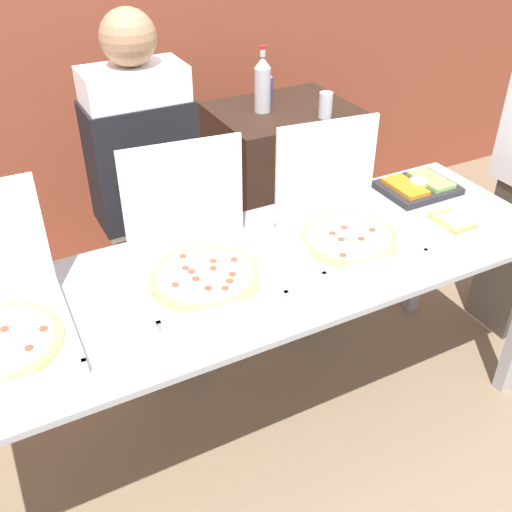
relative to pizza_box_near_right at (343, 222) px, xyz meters
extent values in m
plane|color=#847056|center=(-0.40, -0.02, -0.96)|extent=(16.00, 16.00, 0.00)
cube|color=brown|center=(-0.40, 1.68, 0.44)|extent=(10.00, 0.06, 2.80)
cube|color=#A8AAB2|center=(-0.40, -0.02, -0.09)|extent=(2.45, 0.79, 0.02)
cube|color=#A8AAB2|center=(0.78, 0.32, -0.53)|extent=(0.06, 0.06, 0.86)
cube|color=white|center=(-0.01, -0.06, -0.07)|extent=(0.48, 0.48, 0.02)
cube|color=white|center=(-0.03, -0.26, -0.04)|extent=(0.43, 0.07, 0.04)
cube|color=white|center=(-0.22, -0.03, -0.04)|extent=(0.07, 0.43, 0.04)
cube|color=white|center=(0.20, -0.08, -0.04)|extent=(0.07, 0.43, 0.04)
cube|color=white|center=(0.02, 0.17, 0.15)|extent=(0.43, 0.07, 0.41)
cylinder|color=tan|center=(-0.01, -0.06, -0.05)|extent=(0.38, 0.38, 0.02)
cylinder|color=beige|center=(-0.01, -0.06, -0.04)|extent=(0.33, 0.33, 0.00)
cylinder|color=#C13D2D|center=(0.10, -0.06, -0.03)|extent=(0.03, 0.03, 0.00)
cylinder|color=#C13D2D|center=(0.02, 0.01, -0.03)|extent=(0.03, 0.03, 0.00)
cylinder|color=#C13D2D|center=(-0.05, -0.01, -0.03)|extent=(0.03, 0.03, 0.00)
cylinder|color=#C13D2D|center=(-0.05, -0.06, -0.03)|extent=(0.03, 0.03, 0.00)
cylinder|color=#C13D2D|center=(-0.10, -0.16, -0.03)|extent=(0.03, 0.03, 0.00)
cylinder|color=#C13D2D|center=(0.03, -0.09, -0.03)|extent=(0.03, 0.03, 0.00)
cube|color=white|center=(-1.33, -0.28, -0.04)|extent=(0.46, 0.03, 0.04)
cube|color=white|center=(-1.10, -0.06, -0.04)|extent=(0.03, 0.46, 0.04)
cylinder|color=#C13D2D|center=(-1.18, -0.06, -0.03)|extent=(0.03, 0.03, 0.00)
cylinder|color=#C13D2D|center=(-1.29, -0.01, -0.03)|extent=(0.03, 0.03, 0.00)
cylinder|color=#C13D2D|center=(-1.23, -0.13, -0.03)|extent=(0.03, 0.03, 0.00)
cube|color=white|center=(-0.61, -0.03, -0.07)|extent=(0.50, 0.50, 0.02)
cube|color=white|center=(-0.63, -0.25, -0.04)|extent=(0.45, 0.07, 0.04)
cube|color=white|center=(-0.83, 0.00, -0.04)|extent=(0.07, 0.45, 0.04)
cube|color=white|center=(-0.39, -0.05, -0.04)|extent=(0.07, 0.45, 0.04)
cube|color=white|center=(-0.58, 0.20, 0.16)|extent=(0.45, 0.07, 0.43)
cylinder|color=tan|center=(-0.61, -0.03, -0.05)|extent=(0.40, 0.40, 0.02)
cylinder|color=beige|center=(-0.61, -0.03, -0.04)|extent=(0.34, 0.34, 0.00)
cylinder|color=#C13D2D|center=(-0.48, 0.00, -0.03)|extent=(0.03, 0.03, 0.00)
cylinder|color=#C13D2D|center=(-0.57, -0.01, -0.03)|extent=(0.03, 0.03, 0.00)
cylinder|color=#C13D2D|center=(-0.55, 0.03, -0.03)|extent=(0.03, 0.03, 0.00)
cylinder|color=#C13D2D|center=(-0.63, 0.11, -0.03)|extent=(0.03, 0.03, 0.00)
cylinder|color=#C13D2D|center=(-0.65, 0.04, -0.03)|extent=(0.03, 0.03, 0.00)
cylinder|color=#C13D2D|center=(-0.64, 0.01, -0.03)|extent=(0.03, 0.03, 0.00)
cylinder|color=#C13D2D|center=(-0.72, -0.04, -0.03)|extent=(0.03, 0.03, 0.00)
cylinder|color=#C13D2D|center=(-0.65, -0.04, -0.03)|extent=(0.03, 0.03, 0.00)
cylinder|color=#C13D2D|center=(-0.63, -0.11, -0.03)|extent=(0.03, 0.03, 0.00)
cylinder|color=#C13D2D|center=(-0.58, -0.14, -0.03)|extent=(0.03, 0.03, 0.00)
cylinder|color=#C13D2D|center=(-0.55, -0.11, -0.03)|extent=(0.03, 0.03, 0.00)
cylinder|color=#C13D2D|center=(-0.52, -0.08, -0.03)|extent=(0.03, 0.03, 0.00)
cylinder|color=white|center=(0.47, -0.12, -0.07)|extent=(0.20, 0.20, 0.01)
cube|color=tan|center=(0.47, -0.12, -0.06)|extent=(0.12, 0.17, 0.02)
cube|color=beige|center=(0.47, -0.14, -0.05)|extent=(0.09, 0.12, 0.01)
cube|color=#28282D|center=(0.54, 0.18, -0.06)|extent=(0.33, 0.26, 0.03)
cube|color=orange|center=(0.47, 0.18, -0.04)|extent=(0.12, 0.21, 0.02)
cube|color=#8CC65B|center=(0.61, 0.18, -0.04)|extent=(0.12, 0.21, 0.02)
cylinder|color=white|center=(0.54, 0.18, -0.04)|extent=(0.08, 0.08, 0.02)
cube|color=black|center=(0.22, 0.86, -0.41)|extent=(0.70, 0.56, 1.11)
cylinder|color=#B7BCC1|center=(0.11, 0.88, 0.25)|extent=(0.08, 0.08, 0.21)
cone|color=#B7BCC1|center=(0.11, 0.88, 0.39)|extent=(0.08, 0.08, 0.05)
cylinder|color=#B7BCC1|center=(0.11, 0.88, 0.43)|extent=(0.03, 0.03, 0.04)
cylinder|color=red|center=(0.11, 0.88, 0.46)|extent=(0.03, 0.03, 0.01)
cylinder|color=silver|center=(0.34, 0.66, 0.21)|extent=(0.07, 0.07, 0.12)
cylinder|color=silver|center=(0.34, 0.66, 0.27)|extent=(0.06, 0.06, 0.00)
cylinder|color=#334CB2|center=(0.20, 1.00, 0.21)|extent=(0.07, 0.07, 0.12)
cylinder|color=silver|center=(0.20, 1.00, 0.27)|extent=(0.06, 0.06, 0.00)
cube|color=#473D33|center=(-0.61, 0.59, -0.55)|extent=(0.28, 0.20, 0.82)
cube|color=white|center=(-0.61, 0.59, 0.20)|extent=(0.40, 0.22, 0.68)
cube|color=black|center=(-0.61, 0.59, 0.14)|extent=(0.42, 0.24, 0.52)
sphere|color=#9E7556|center=(-0.61, 0.59, 0.65)|extent=(0.21, 0.21, 0.21)
camera|label=1|loc=(-1.25, -1.65, 1.21)|focal=42.00mm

